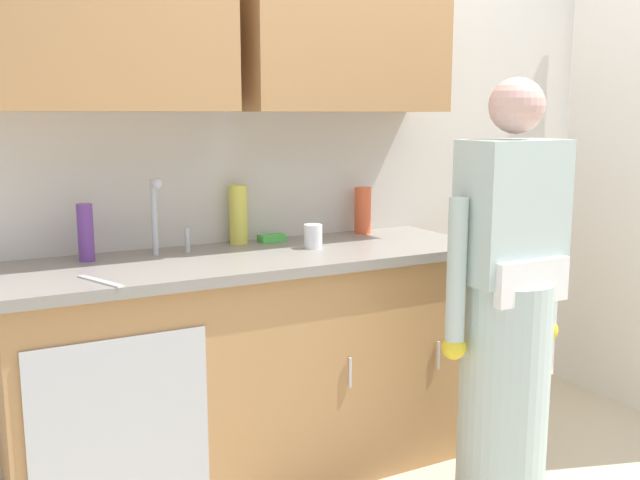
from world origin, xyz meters
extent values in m
cube|color=beige|center=(0.00, 1.05, 1.35)|extent=(4.80, 0.10, 2.70)
cube|color=#B27F4C|center=(-1.04, 0.83, 1.85)|extent=(0.91, 0.34, 0.70)
cube|color=#B27F4C|center=(-0.05, 0.83, 1.85)|extent=(0.91, 0.34, 0.70)
cube|color=#B27F4C|center=(-0.55, 0.70, 0.45)|extent=(1.90, 0.60, 0.90)
cube|color=#B7BABF|center=(-1.15, 0.39, 0.41)|extent=(0.60, 0.01, 0.72)
cylinder|color=silver|center=(-0.27, 0.39, 0.50)|extent=(0.01, 0.01, 0.12)
cylinder|color=silver|center=(0.16, 0.39, 0.50)|extent=(0.01, 0.01, 0.12)
cube|color=gray|center=(-0.55, 0.70, 0.92)|extent=(1.96, 0.66, 0.04)
cube|color=#B7BABF|center=(-0.85, 0.70, 0.92)|extent=(0.50, 0.36, 0.03)
cylinder|color=#B7BABF|center=(-0.89, 0.85, 1.09)|extent=(0.02, 0.02, 0.30)
sphere|color=#B7BABF|center=(-0.89, 0.79, 1.23)|extent=(0.04, 0.04, 0.04)
cylinder|color=#B7BABF|center=(-0.76, 0.85, 0.99)|extent=(0.02, 0.02, 0.10)
cylinder|color=#B2C6C1|center=(0.22, 0.06, 0.44)|extent=(0.34, 0.34, 0.88)
cube|color=#B2C6C1|center=(0.22, 0.06, 1.14)|extent=(0.38, 0.22, 0.52)
sphere|color=#D6A598|center=(0.22, 0.06, 1.52)|extent=(0.20, 0.20, 0.20)
cube|color=white|center=(0.22, -0.06, 0.90)|extent=(0.32, 0.04, 0.16)
cylinder|color=#B2C6C1|center=(-0.01, 0.08, 0.93)|extent=(0.07, 0.07, 0.55)
sphere|color=yellow|center=(-0.01, 0.08, 0.65)|extent=(0.09, 0.09, 0.09)
cylinder|color=#B2C6C1|center=(0.45, 0.08, 0.93)|extent=(0.07, 0.07, 0.55)
sphere|color=yellow|center=(0.45, 0.08, 0.65)|extent=(0.09, 0.09, 0.09)
cylinder|color=#D8D14C|center=(-0.50, 0.94, 1.07)|extent=(0.08, 0.08, 0.25)
cylinder|color=#66388C|center=(-1.15, 0.86, 1.05)|extent=(0.06, 0.06, 0.22)
cylinder|color=#E05933|center=(0.11, 0.92, 1.05)|extent=(0.08, 0.08, 0.22)
cylinder|color=white|center=(-0.27, 0.69, 0.99)|extent=(0.08, 0.08, 0.10)
cube|color=silver|center=(-1.18, 0.48, 0.94)|extent=(0.11, 0.23, 0.01)
cube|color=#4CBF4C|center=(-0.36, 0.92, 0.96)|extent=(0.11, 0.07, 0.03)
camera|label=1|loc=(-1.62, -1.91, 1.49)|focal=40.28mm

